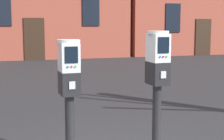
{
  "coord_description": "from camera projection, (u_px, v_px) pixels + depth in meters",
  "views": [
    {
      "loc": [
        -1.18,
        -3.35,
        1.73
      ],
      "look_at": [
        -0.2,
        -0.19,
        1.28
      ],
      "focal_mm": 53.56,
      "sensor_mm": 36.0,
      "label": 1
    }
  ],
  "objects": [
    {
      "name": "parking_meter_near_kerb",
      "position": [
        69.0,
        88.0,
        3.13
      ],
      "size": [
        0.22,
        0.26,
        1.46
      ],
      "rotation": [
        0.0,
        0.0,
        -1.53
      ],
      "color": "black",
      "rests_on": "sidewalk_slab"
    },
    {
      "name": "parking_meter_twin_adjacent",
      "position": [
        157.0,
        78.0,
        3.39
      ],
      "size": [
        0.22,
        0.26,
        1.53
      ],
      "rotation": [
        0.0,
        0.0,
        -1.53
      ],
      "color": "black",
      "rests_on": "sidewalk_slab"
    }
  ]
}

